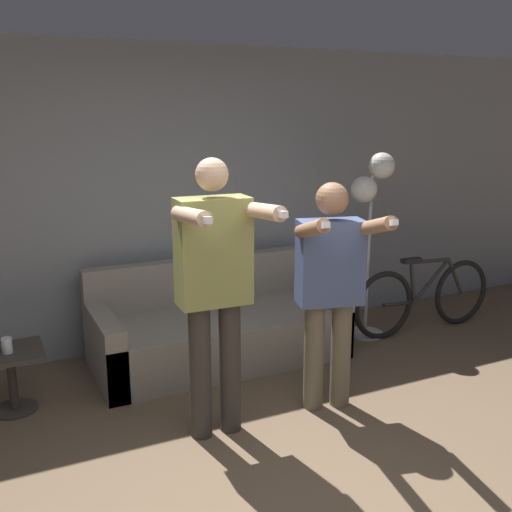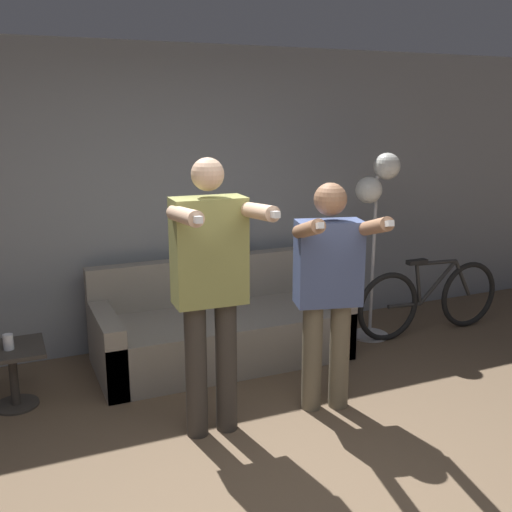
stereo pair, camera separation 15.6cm
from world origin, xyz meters
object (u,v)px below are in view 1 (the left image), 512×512
at_px(person_left, 215,281).
at_px(floor_lamp, 372,195).
at_px(side_table, 11,368).
at_px(couch, 218,329).
at_px(cat, 225,245).
at_px(person_right, 331,281).
at_px(bicycle, 424,297).
at_px(cup, 7,345).

bearing_deg(person_left, floor_lamp, 30.71).
bearing_deg(side_table, couch, 7.84).
height_order(person_left, cat, person_left).
height_order(person_right, cat, person_right).
xyz_separation_m(cat, bicycle, (1.79, -0.58, -0.56)).
bearing_deg(person_right, cat, 110.38).
distance_m(couch, cup, 1.68).
height_order(couch, cup, couch).
xyz_separation_m(cat, side_table, (-1.85, -0.57, -0.58)).
bearing_deg(cat, cup, -162.25).
relative_size(person_left, floor_lamp, 1.06).
bearing_deg(cat, person_right, -83.82).
distance_m(floor_lamp, cup, 3.22).
bearing_deg(couch, side_table, -172.16).
distance_m(person_right, cat, 1.48).
height_order(floor_lamp, cup, floor_lamp).
xyz_separation_m(couch, bicycle, (2.00, -0.24, 0.08)).
xyz_separation_m(couch, person_right, (0.37, -1.13, 0.67)).
height_order(person_left, side_table, person_left).
distance_m(cat, side_table, 2.02).
relative_size(person_right, floor_lamp, 0.94).
distance_m(floor_lamp, side_table, 3.25).
xyz_separation_m(person_left, cup, (-1.18, 0.88, -0.54)).
relative_size(person_left, cat, 4.00).
height_order(floor_lamp, bicycle, floor_lamp).
bearing_deg(bicycle, person_left, -160.14).
relative_size(couch, person_right, 1.30).
distance_m(person_left, person_right, 0.85).
height_order(couch, side_table, couch).
xyz_separation_m(cat, cup, (-1.86, -0.60, -0.40)).
bearing_deg(cat, bicycle, -18.05).
height_order(person_right, floor_lamp, floor_lamp).
height_order(floor_lamp, side_table, floor_lamp).
height_order(side_table, bicycle, bicycle).
bearing_deg(floor_lamp, cat, 160.88).
distance_m(floor_lamp, bicycle, 1.13).
bearing_deg(floor_lamp, cup, -176.98).
distance_m(couch, bicycle, 2.01).
bearing_deg(person_left, cup, 145.66).
distance_m(person_left, bicycle, 2.71).
distance_m(couch, person_left, 1.45).
xyz_separation_m(person_right, cat, (-0.16, 1.47, -0.03)).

